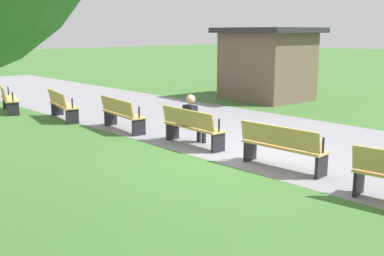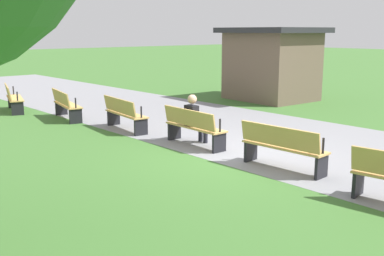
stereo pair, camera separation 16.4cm
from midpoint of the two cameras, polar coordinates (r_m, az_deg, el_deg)
name	(u,v)px [view 1 (the left image)]	position (r m, az deg, el deg)	size (l,w,h in m)	color
ground_plane	(235,156)	(10.08, 4.90, -3.42)	(120.00, 120.00, 0.00)	#3D6B2D
path_paving	(291,141)	(11.65, 11.73, -1.52)	(42.72, 5.50, 0.01)	gray
bench_2	(8,98)	(16.56, -22.02, 3.45)	(1.82, 0.97, 0.89)	tan
bench_3	(62,104)	(14.57, -16.08, 2.81)	(1.82, 0.83, 0.89)	tan
bench_4	(121,113)	(12.63, -9.07, 1.79)	(1.80, 0.69, 0.89)	tan
bench_5	(192,126)	(10.78, -0.45, 0.21)	(1.78, 0.55, 0.89)	tan
bench_6	(282,146)	(9.11, 10.54, -2.18)	(1.78, 0.55, 0.89)	tan
person_seated	(193,118)	(10.93, -0.30, 1.25)	(0.33, 0.53, 1.20)	black
kiosk	(267,63)	(18.43, 8.95, 7.92)	(3.70, 3.24, 2.78)	brown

